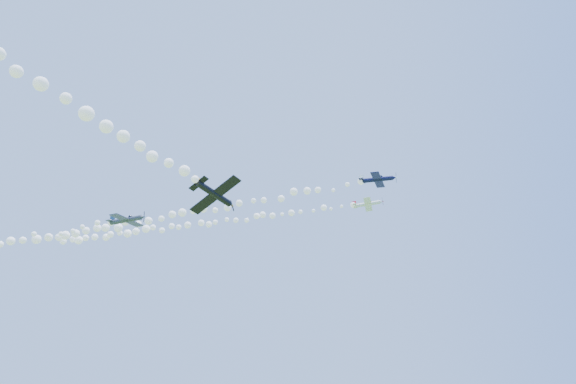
# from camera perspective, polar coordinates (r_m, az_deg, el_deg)

# --- Properties ---
(plane_white) EXTENTS (6.45, 6.80, 1.72)m
(plane_white) POSITION_cam_1_polar(r_m,az_deg,el_deg) (99.68, 9.44, -1.40)
(plane_white) COLOR white
(smoke_trail_white) EXTENTS (69.32, 11.36, 2.77)m
(smoke_trail_white) POSITION_cam_1_polar(r_m,az_deg,el_deg) (107.41, -10.51, -3.78)
(smoke_trail_white) COLOR white
(plane_navy) EXTENTS (6.92, 7.24, 2.64)m
(plane_navy) POSITION_cam_1_polar(r_m,az_deg,el_deg) (87.56, 10.58, 1.48)
(plane_navy) COLOR #0C0D36
(smoke_trail_navy) EXTENTS (72.79, 18.81, 2.73)m
(smoke_trail_navy) POSITION_cam_1_polar(r_m,az_deg,el_deg) (99.14, -12.39, -2.56)
(smoke_trail_navy) COLOR white
(plane_grey) EXTENTS (7.57, 7.90, 2.31)m
(plane_grey) POSITION_cam_1_polar(r_m,az_deg,el_deg) (91.02, -18.54, -3.14)
(plane_grey) COLOR #313647
(plane_black) EXTENTS (7.70, 7.58, 3.13)m
(plane_black) POSITION_cam_1_polar(r_m,az_deg,el_deg) (67.96, -8.65, -0.28)
(plane_black) COLOR black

